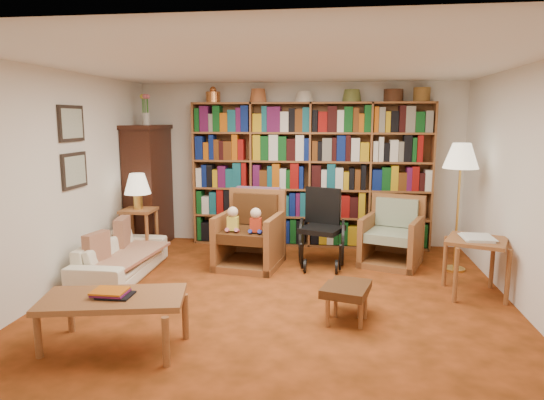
% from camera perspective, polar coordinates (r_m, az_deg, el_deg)
% --- Properties ---
extents(floor, '(5.00, 5.00, 0.00)m').
position_cam_1_polar(floor, '(5.45, 0.83, -11.49)').
color(floor, '#A74619').
rests_on(floor, ground).
extents(ceiling, '(5.00, 5.00, 0.00)m').
position_cam_1_polar(ceiling, '(5.11, 0.90, 15.67)').
color(ceiling, white).
rests_on(ceiling, wall_back).
extents(wall_back, '(5.00, 0.00, 5.00)m').
position_cam_1_polar(wall_back, '(7.60, 3.08, 4.22)').
color(wall_back, silver).
rests_on(wall_back, floor).
extents(wall_front, '(5.00, 0.00, 5.00)m').
position_cam_1_polar(wall_front, '(2.71, -5.35, -5.59)').
color(wall_front, silver).
rests_on(wall_front, floor).
extents(wall_left, '(0.00, 5.00, 5.00)m').
position_cam_1_polar(wall_left, '(5.96, -23.76, 1.94)').
color(wall_left, silver).
rests_on(wall_left, floor).
extents(wall_right, '(0.00, 5.00, 5.00)m').
position_cam_1_polar(wall_right, '(5.44, 28.01, 0.98)').
color(wall_right, silver).
rests_on(wall_right, floor).
extents(bookshelf, '(3.60, 0.30, 2.42)m').
position_cam_1_polar(bookshelf, '(7.43, 4.51, 3.46)').
color(bookshelf, brown).
rests_on(bookshelf, floor).
extents(curio_cabinet, '(0.50, 0.95, 2.40)m').
position_cam_1_polar(curio_cabinet, '(7.67, -14.31, 1.75)').
color(curio_cabinet, '#34140E').
rests_on(curio_cabinet, floor).
extents(framed_pictures, '(0.03, 0.52, 0.97)m').
position_cam_1_polar(framed_pictures, '(6.18, -22.38, 5.77)').
color(framed_pictures, black).
rests_on(framed_pictures, wall_left).
extents(sofa, '(1.68, 0.69, 0.48)m').
position_cam_1_polar(sofa, '(6.38, -17.33, -6.47)').
color(sofa, white).
rests_on(sofa, floor).
extents(sofa_throw, '(0.76, 1.31, 0.04)m').
position_cam_1_polar(sofa_throw, '(6.34, -16.94, -6.00)').
color(sofa_throw, beige).
rests_on(sofa_throw, sofa).
extents(cushion_left, '(0.20, 0.42, 0.41)m').
position_cam_1_polar(cushion_left, '(6.69, -17.18, -3.89)').
color(cushion_left, maroon).
rests_on(cushion_left, sofa).
extents(cushion_right, '(0.19, 0.39, 0.37)m').
position_cam_1_polar(cushion_right, '(6.08, -19.93, -5.37)').
color(cushion_right, maroon).
rests_on(cushion_right, sofa).
extents(side_table_lamp, '(0.45, 0.45, 0.70)m').
position_cam_1_polar(side_table_lamp, '(7.09, -15.37, -2.46)').
color(side_table_lamp, brown).
rests_on(side_table_lamp, floor).
extents(table_lamp, '(0.37, 0.37, 0.50)m').
position_cam_1_polar(table_lamp, '(7.01, -15.56, 1.71)').
color(table_lamp, gold).
rests_on(table_lamp, side_table_lamp).
extents(armchair_leather, '(0.92, 0.96, 1.02)m').
position_cam_1_polar(armchair_leather, '(6.56, -2.52, -4.05)').
color(armchair_leather, brown).
rests_on(armchair_leather, floor).
extents(armchair_sage, '(0.98, 0.98, 0.92)m').
position_cam_1_polar(armchair_sage, '(6.83, 13.76, -4.32)').
color(armchair_sage, brown).
rests_on(armchair_sage, floor).
extents(wheelchair, '(0.65, 0.82, 1.03)m').
position_cam_1_polar(wheelchair, '(6.58, 5.91, -3.57)').
color(wheelchair, black).
rests_on(wheelchair, floor).
extents(floor_lamp, '(0.44, 0.44, 1.66)m').
position_cam_1_polar(floor_lamp, '(6.56, 21.33, 4.28)').
color(floor_lamp, gold).
rests_on(floor_lamp, floor).
extents(side_table_papers, '(0.78, 0.78, 0.68)m').
position_cam_1_polar(side_table_papers, '(5.83, 22.90, -5.17)').
color(side_table_papers, brown).
rests_on(side_table_papers, floor).
extents(footstool_a, '(0.49, 0.45, 0.35)m').
position_cam_1_polar(footstool_a, '(4.80, 8.50, -10.88)').
color(footstool_a, '#472B12').
rests_on(footstool_a, floor).
extents(footstool_b, '(0.45, 0.40, 0.33)m').
position_cam_1_polar(footstool_b, '(5.03, 9.22, -10.16)').
color(footstool_b, '#472B12').
rests_on(footstool_b, floor).
extents(coffee_table, '(1.28, 0.83, 0.52)m').
position_cam_1_polar(coffee_table, '(4.42, -18.16, -11.35)').
color(coffee_table, brown).
rests_on(coffee_table, floor).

